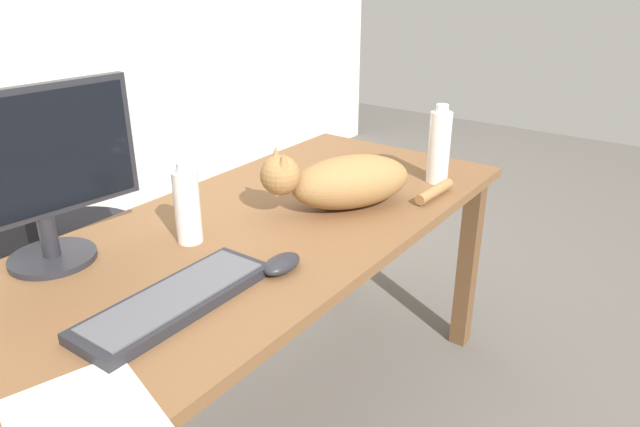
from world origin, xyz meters
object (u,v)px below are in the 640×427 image
Objects in this scene: computer_mouse at (282,264)px; monitor at (36,171)px; spray_bottle at (439,146)px; keyboard at (176,300)px; office_chair at (63,272)px; water_bottle at (187,206)px; cat at (344,181)px.

monitor is at bearing 120.51° from computer_mouse.
computer_mouse is 0.76m from spray_bottle.
keyboard is 1.01m from spray_bottle.
office_chair is 1.96× the size of monitor.
water_bottle is at bearing 41.60° from keyboard.
spray_bottle is (0.99, -0.12, 0.10)m from keyboard.
spray_bottle is (0.77, -0.32, 0.02)m from water_bottle.
office_chair reaches higher than water_bottle.
water_bottle is 0.83m from spray_bottle.
cat is at bearing -63.10° from office_chair.
water_bottle is at bearing 157.33° from spray_bottle.
cat is at bearing -29.35° from monitor.
water_bottle is (0.01, -0.64, 0.39)m from office_chair.
keyboard is (-0.22, -0.84, 0.31)m from office_chair.
cat is 2.50× the size of water_bottle.
cat is 0.38m from spray_bottle.
water_bottle is at bearing -89.18° from office_chair.
computer_mouse is at bearing -19.11° from keyboard.
keyboard is at bearing -138.40° from water_bottle.
monitor is 1.09× the size of keyboard.
monitor reaches higher than water_bottle.
cat is 2.10× the size of spray_bottle.
keyboard is 0.83× the size of cat.
computer_mouse is at bearing -59.49° from monitor.
spray_bottle is at bearing -26.18° from monitor.
monitor is 0.45m from keyboard.
monitor reaches higher than spray_bottle.
monitor is 0.79m from cat.
monitor is at bearing 150.65° from cat.
office_chair reaches higher than cat.
keyboard is 2.08× the size of water_bottle.
spray_bottle is at bearing -19.59° from cat.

